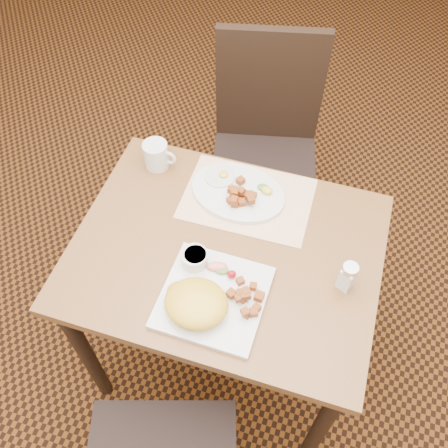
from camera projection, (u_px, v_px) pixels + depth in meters
The scene contains 15 objects.
ground at pixel (225, 348), 2.07m from camera, with size 8.00×8.00×0.00m, color black.
table at pixel (226, 268), 1.55m from camera, with size 0.90×0.70×0.75m.
chair_far at pixel (266, 140), 2.03m from camera, with size 0.50×0.51×0.97m.
placemat at pixel (247, 199), 1.58m from camera, with size 0.40×0.28×0.00m, color white.
plate_square at pixel (213, 297), 1.36m from camera, with size 0.28×0.28×0.02m, color silver.
plate_oval at pixel (238, 193), 1.58m from camera, with size 0.30×0.23×0.02m, color silver, non-canonical shape.
hollandaise_mound at pixel (196, 303), 1.31m from camera, with size 0.18×0.15×0.06m.
ramekin at pixel (194, 258), 1.40m from camera, with size 0.08×0.08×0.04m.
garnish_sq at pixel (221, 269), 1.40m from camera, with size 0.10×0.05×0.03m.
fried_egg at pixel (220, 176), 1.61m from camera, with size 0.10×0.10×0.02m.
garnish_ov at pixel (266, 189), 1.57m from camera, with size 0.06×0.04×0.02m.
salt_shaker at pixel (347, 276), 1.35m from camera, with size 0.06×0.06×0.10m.
coffee_mug at pixel (157, 155), 1.63m from camera, with size 0.11×0.08×0.09m.
home_fries_sq at pixel (245, 297), 1.34m from camera, with size 0.10×0.12×0.04m.
home_fries_ov at pixel (241, 195), 1.54m from camera, with size 0.10×0.12×0.04m.
Camera 1 is at (0.24, -0.77, 1.98)m, focal length 40.00 mm.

